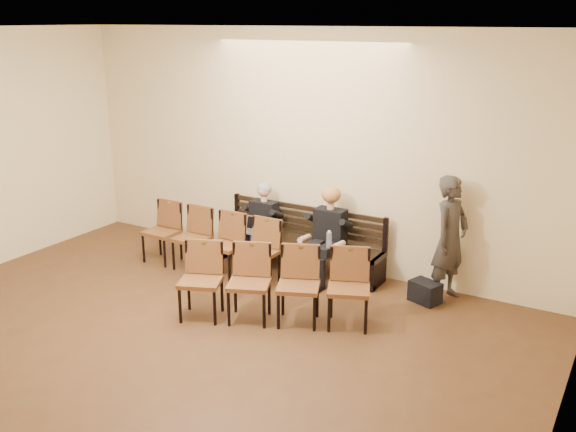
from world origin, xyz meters
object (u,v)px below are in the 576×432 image
at_px(seated_man, 261,227).
at_px(laptop, 251,234).
at_px(chair_row_back, 274,286).
at_px(seated_woman, 327,237).
at_px(chair_row_front, 208,242).
at_px(bench, 300,255).
at_px(bag, 425,292).
at_px(passerby, 451,229).
at_px(water_bottle, 329,248).

distance_m(seated_man, laptop, 0.24).
height_order(seated_man, chair_row_back, seated_man).
height_order(seated_woman, chair_row_front, seated_woman).
xyz_separation_m(laptop, chair_row_back, (1.20, -1.31, -0.08)).
relative_size(bench, chair_row_back, 1.11).
relative_size(seated_woman, bag, 3.25).
bearing_deg(seated_man, chair_row_back, -52.82).
relative_size(seated_man, bag, 3.10).
bearing_deg(passerby, laptop, 114.41).
xyz_separation_m(water_bottle, bag, (1.33, 0.21, -0.43)).
height_order(laptop, water_bottle, water_bottle).
xyz_separation_m(seated_woman, water_bottle, (0.16, -0.26, -0.06)).
height_order(bench, laptop, laptop).
height_order(water_bottle, chair_row_front, chair_row_front).
bearing_deg(chair_row_front, seated_woman, 21.84).
height_order(bag, chair_row_back, chair_row_back).
bearing_deg(seated_man, passerby, 4.48).
height_order(laptop, chair_row_back, chair_row_back).
relative_size(bench, laptop, 8.51).
bearing_deg(seated_man, seated_woman, 0.00).
bearing_deg(chair_row_back, bag, 23.43).
relative_size(laptop, chair_row_front, 0.13).
bearing_deg(chair_row_front, water_bottle, 12.40).
bearing_deg(bag, laptop, -175.97).
bearing_deg(chair_row_front, passerby, 14.75).
distance_m(laptop, passerby, 2.90).
bearing_deg(chair_row_front, laptop, 40.45).
relative_size(passerby, chair_row_front, 0.85).
xyz_separation_m(seated_man, laptop, (-0.03, -0.24, -0.04)).
xyz_separation_m(water_bottle, chair_row_back, (-0.10, -1.29, -0.10)).
xyz_separation_m(seated_woman, passerby, (1.69, 0.22, 0.34)).
distance_m(water_bottle, chair_row_front, 1.83).
height_order(seated_man, seated_woman, seated_woman).
distance_m(bench, seated_woman, 0.66).
bearing_deg(chair_row_back, passerby, 24.47).
xyz_separation_m(seated_woman, chair_row_back, (0.06, -1.55, -0.15)).
height_order(seated_man, passerby, passerby).
bearing_deg(water_bottle, chair_row_back, -94.56).
distance_m(seated_woman, bag, 1.57).
distance_m(bench, seated_man, 0.72).
relative_size(water_bottle, chair_row_front, 0.11).
bearing_deg(passerby, water_bottle, 122.56).
height_order(bench, seated_man, seated_man).
distance_m(bench, chair_row_front, 1.37).
bearing_deg(bench, seated_man, -168.78).
relative_size(seated_woman, chair_row_back, 0.54).
height_order(water_bottle, passerby, passerby).
bearing_deg(laptop, seated_man, 80.75).
distance_m(seated_woman, chair_row_back, 1.56).
xyz_separation_m(bench, laptop, (-0.63, -0.36, 0.34)).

